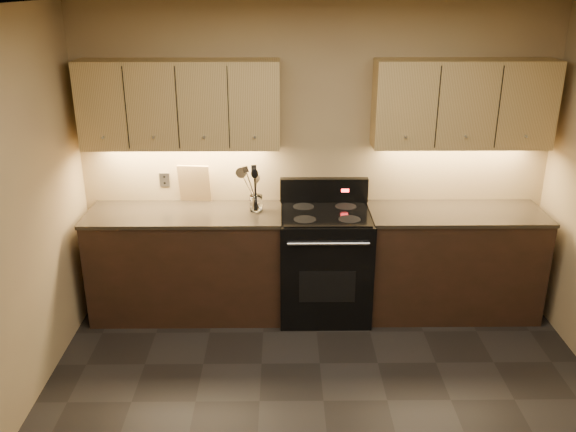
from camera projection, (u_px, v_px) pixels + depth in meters
name	position (u px, v px, depth m)	size (l,w,h in m)	color
ceiling	(341.00, 9.00, 2.88)	(4.00, 4.00, 0.00)	silver
wall_back	(315.00, 159.00, 5.21)	(4.00, 0.04, 2.60)	tan
counter_left	(187.00, 263.00, 5.22)	(1.62, 0.62, 0.93)	black
counter_right	(452.00, 262.00, 5.25)	(1.46, 0.62, 0.93)	black
stove	(325.00, 262.00, 5.21)	(0.76, 0.68, 1.14)	black
upper_cab_left	(180.00, 104.00, 4.88)	(1.60, 0.30, 0.70)	tan
upper_cab_right	(463.00, 104.00, 4.90)	(1.44, 0.30, 0.70)	tan
outlet_plate	(165.00, 180.00, 5.26)	(0.09, 0.01, 0.12)	#B2B5BA
utensil_crock	(256.00, 204.00, 5.08)	(0.12, 0.12, 0.13)	white
cutting_board	(195.00, 183.00, 5.23)	(0.27, 0.02, 0.35)	tan
wooden_spoon	(253.00, 193.00, 5.03)	(0.06, 0.06, 0.29)	tan
black_spoon	(255.00, 188.00, 5.05)	(0.06, 0.06, 0.36)	black
black_turner	(256.00, 187.00, 5.01)	(0.08, 0.08, 0.38)	black
steel_spatula	(258.00, 186.00, 5.03)	(0.08, 0.08, 0.40)	silver
steel_skimmer	(259.00, 188.00, 5.02)	(0.09, 0.09, 0.36)	silver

